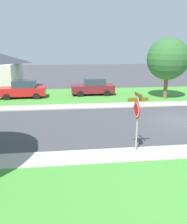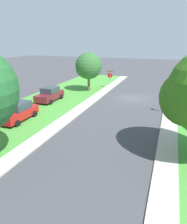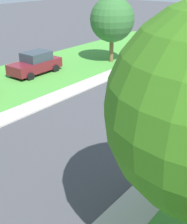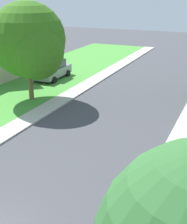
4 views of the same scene
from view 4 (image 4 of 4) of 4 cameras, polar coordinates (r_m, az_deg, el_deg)
name	(u,v)px [view 4 (image 4 of 4)]	position (r m, az deg, el deg)	size (l,w,h in m)	color
sidewalk_east	(185,131)	(19.85, 15.51, -3.25)	(1.40, 56.00, 0.10)	#B7B2A8
sidewalk_west	(45,109)	(22.88, -8.31, 0.49)	(1.40, 56.00, 0.10)	#B7B2A8
car_grey_kerbside_mid	(53,70)	(30.58, -7.08, 7.25)	(2.09, 4.33, 1.76)	gray
tree_sidewalk_far	(30,43)	(23.89, -10.92, 11.64)	(5.75, 5.35, 7.12)	brown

